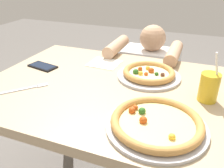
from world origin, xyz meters
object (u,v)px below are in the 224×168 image
diner_seated (148,91)px  pizza_near (156,123)px  pizza_far (149,74)px  cell_phone (43,66)px  fork (27,88)px  drink_cup_colored (209,87)px

diner_seated → pizza_near: bearing=-76.5°
pizza_far → cell_phone: bearing=-171.9°
pizza_near → fork: size_ratio=2.01×
drink_cup_colored → cell_phone: 0.80m
drink_cup_colored → diner_seated: 0.83m
drink_cup_colored → fork: (-0.72, -0.18, -0.05)m
fork → drink_cup_colored: bearing=14.1°
fork → pizza_near: bearing=-6.7°
drink_cup_colored → fork: drink_cup_colored is taller
cell_phone → diner_seated: bearing=52.8°
drink_cup_colored → cell_phone: size_ratio=1.22×
drink_cup_colored → fork: size_ratio=1.22×
drink_cup_colored → fork: bearing=-165.9°
pizza_near → drink_cup_colored: size_ratio=1.66×
pizza_near → pizza_far: 0.38m
fork → diner_seated: size_ratio=0.18×
pizza_near → pizza_far: (-0.11, 0.37, -0.00)m
pizza_near → fork: 0.57m
cell_phone → pizza_near: bearing=-24.1°
drink_cup_colored → diner_seated: drink_cup_colored is taller
pizza_far → diner_seated: diner_seated is taller
pizza_near → fork: bearing=173.3°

